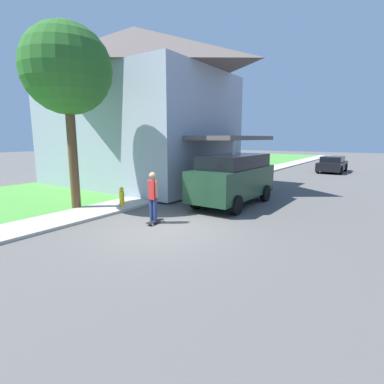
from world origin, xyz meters
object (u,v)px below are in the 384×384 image
(suv_parked, at_px, (233,178))
(skateboarder, at_px, (153,195))
(skateboard, at_px, (155,221))
(lawn_tree_near, at_px, (67,70))
(car_down_street, at_px, (332,164))
(fire_hydrant, at_px, (122,197))

(suv_parked, distance_m, skateboarder, 4.27)
(suv_parked, relative_size, skateboard, 6.32)
(lawn_tree_near, xyz_separation_m, car_down_street, (6.16, 20.63, -4.74))
(suv_parked, xyz_separation_m, skateboarder, (-0.92, -4.17, -0.20))
(skateboarder, distance_m, fire_hydrant, 2.87)
(lawn_tree_near, bearing_deg, car_down_street, 73.38)
(skateboarder, xyz_separation_m, skateboard, (0.09, -0.01, -0.90))
(car_down_street, bearing_deg, skateboard, -95.89)
(suv_parked, relative_size, car_down_street, 1.11)
(suv_parked, relative_size, fire_hydrant, 6.28)
(skateboarder, bearing_deg, car_down_street, 83.87)
(lawn_tree_near, distance_m, car_down_street, 22.05)
(fire_hydrant, bearing_deg, lawn_tree_near, -136.75)
(skateboarder, bearing_deg, suv_parked, 77.53)
(car_down_street, height_order, fire_hydrant, car_down_street)
(car_down_street, bearing_deg, skateboarder, -96.13)
(suv_parked, distance_m, car_down_street, 16.28)
(suv_parked, distance_m, fire_hydrant, 4.82)
(car_down_street, distance_m, fire_hydrant, 19.98)
(skateboard, height_order, fire_hydrant, fire_hydrant)
(skateboarder, relative_size, fire_hydrant, 2.28)
(lawn_tree_near, height_order, car_down_street, lawn_tree_near)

